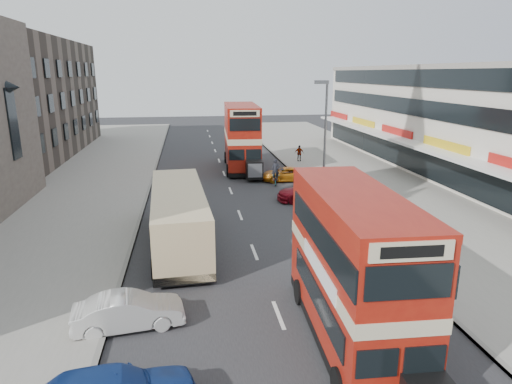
{
  "coord_description": "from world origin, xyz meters",
  "views": [
    {
      "loc": [
        -3.05,
        -12.3,
        8.64
      ],
      "look_at": [
        -0.12,
        6.66,
        3.46
      ],
      "focal_mm": 31.16,
      "sensor_mm": 36.0,
      "label": 1
    }
  ],
  "objects_px": {
    "car_left_front": "(129,311)",
    "cyclist": "(275,176)",
    "coach": "(179,215)",
    "pedestrian_far": "(299,153)",
    "bus_main": "(353,268)",
    "street_lamp": "(324,129)",
    "car_right_b": "(285,174)",
    "pedestrian_near": "(353,189)",
    "car_right_a": "(310,191)",
    "bus_second": "(242,137)"
  },
  "relations": [
    {
      "from": "car_left_front",
      "to": "car_right_a",
      "type": "height_order",
      "value": "car_right_a"
    },
    {
      "from": "bus_second",
      "to": "coach",
      "type": "bearing_deg",
      "value": 76.41
    },
    {
      "from": "pedestrian_far",
      "to": "cyclist",
      "type": "height_order",
      "value": "cyclist"
    },
    {
      "from": "coach",
      "to": "car_right_a",
      "type": "bearing_deg",
      "value": 35.21
    },
    {
      "from": "car_right_b",
      "to": "pedestrian_near",
      "type": "bearing_deg",
      "value": 27.12
    },
    {
      "from": "bus_main",
      "to": "car_left_front",
      "type": "relative_size",
      "value": 2.38
    },
    {
      "from": "car_left_front",
      "to": "pedestrian_near",
      "type": "xyz_separation_m",
      "value": [
        13.18,
        13.46,
        0.39
      ]
    },
    {
      "from": "bus_second",
      "to": "street_lamp",
      "type": "bearing_deg",
      "value": 118.95
    },
    {
      "from": "car_right_a",
      "to": "pedestrian_far",
      "type": "distance_m",
      "value": 13.57
    },
    {
      "from": "bus_main",
      "to": "street_lamp",
      "type": "bearing_deg",
      "value": -101.71
    },
    {
      "from": "car_left_front",
      "to": "car_right_b",
      "type": "xyz_separation_m",
      "value": [
        10.08,
        20.47,
        -0.06
      ]
    },
    {
      "from": "bus_main",
      "to": "cyclist",
      "type": "height_order",
      "value": "bus_main"
    },
    {
      "from": "street_lamp",
      "to": "car_left_front",
      "type": "bearing_deg",
      "value": -126.48
    },
    {
      "from": "coach",
      "to": "pedestrian_far",
      "type": "distance_m",
      "value": 23.31
    },
    {
      "from": "bus_main",
      "to": "bus_second",
      "type": "height_order",
      "value": "bus_second"
    },
    {
      "from": "coach",
      "to": "pedestrian_far",
      "type": "xyz_separation_m",
      "value": [
        11.45,
        20.3,
        -0.66
      ]
    },
    {
      "from": "pedestrian_near",
      "to": "cyclist",
      "type": "height_order",
      "value": "cyclist"
    },
    {
      "from": "car_right_a",
      "to": "car_right_b",
      "type": "height_order",
      "value": "car_right_a"
    },
    {
      "from": "car_left_front",
      "to": "cyclist",
      "type": "distance_m",
      "value": 21.39
    },
    {
      "from": "cyclist",
      "to": "pedestrian_near",
      "type": "bearing_deg",
      "value": -47.53
    },
    {
      "from": "bus_main",
      "to": "car_right_b",
      "type": "height_order",
      "value": "bus_main"
    },
    {
      "from": "bus_second",
      "to": "car_left_front",
      "type": "xyz_separation_m",
      "value": [
        -7.13,
        -25.75,
        -2.36
      ]
    },
    {
      "from": "car_right_b",
      "to": "cyclist",
      "type": "xyz_separation_m",
      "value": [
        -1.05,
        -1.08,
        0.12
      ]
    },
    {
      "from": "coach",
      "to": "car_left_front",
      "type": "relative_size",
      "value": 2.73
    },
    {
      "from": "street_lamp",
      "to": "car_right_b",
      "type": "bearing_deg",
      "value": 111.41
    },
    {
      "from": "cyclist",
      "to": "pedestrian_far",
      "type": "bearing_deg",
      "value": 71.92
    },
    {
      "from": "car_right_b",
      "to": "pedestrian_far",
      "type": "distance_m",
      "value": 8.03
    },
    {
      "from": "car_right_a",
      "to": "cyclist",
      "type": "relative_size",
      "value": 2.26
    },
    {
      "from": "car_left_front",
      "to": "pedestrian_near",
      "type": "height_order",
      "value": "pedestrian_near"
    },
    {
      "from": "car_right_b",
      "to": "car_right_a",
      "type": "bearing_deg",
      "value": 7.5
    },
    {
      "from": "car_right_b",
      "to": "pedestrian_far",
      "type": "relative_size",
      "value": 2.57
    },
    {
      "from": "bus_second",
      "to": "pedestrian_near",
      "type": "height_order",
      "value": "bus_second"
    },
    {
      "from": "bus_main",
      "to": "car_left_front",
      "type": "distance_m",
      "value": 7.81
    },
    {
      "from": "pedestrian_near",
      "to": "car_right_b",
      "type": "bearing_deg",
      "value": -62.58
    },
    {
      "from": "cyclist",
      "to": "car_left_front",
      "type": "bearing_deg",
      "value": -107.52
    },
    {
      "from": "bus_main",
      "to": "pedestrian_far",
      "type": "bearing_deg",
      "value": -98.53
    },
    {
      "from": "car_right_a",
      "to": "pedestrian_near",
      "type": "bearing_deg",
      "value": 64.67
    },
    {
      "from": "car_right_b",
      "to": "cyclist",
      "type": "height_order",
      "value": "cyclist"
    },
    {
      "from": "street_lamp",
      "to": "coach",
      "type": "xyz_separation_m",
      "value": [
        -10.18,
        -8.4,
        -3.19
      ]
    },
    {
      "from": "coach",
      "to": "car_right_b",
      "type": "distance_m",
      "value": 15.42
    },
    {
      "from": "coach",
      "to": "pedestrian_near",
      "type": "bearing_deg",
      "value": 23.93
    },
    {
      "from": "street_lamp",
      "to": "cyclist",
      "type": "relative_size",
      "value": 3.99
    },
    {
      "from": "coach",
      "to": "car_right_a",
      "type": "distance_m",
      "value": 11.32
    },
    {
      "from": "street_lamp",
      "to": "car_right_a",
      "type": "bearing_deg",
      "value": -132.84
    },
    {
      "from": "street_lamp",
      "to": "car_right_b",
      "type": "xyz_separation_m",
      "value": [
        -1.75,
        4.47,
        -4.23
      ]
    },
    {
      "from": "bus_second",
      "to": "pedestrian_far",
      "type": "xyz_separation_m",
      "value": [
        5.98,
        2.14,
        -2.05
      ]
    },
    {
      "from": "car_right_b",
      "to": "cyclist",
      "type": "bearing_deg",
      "value": -40.84
    },
    {
      "from": "street_lamp",
      "to": "bus_main",
      "type": "distance_m",
      "value": 18.49
    },
    {
      "from": "bus_second",
      "to": "car_right_a",
      "type": "height_order",
      "value": "bus_second"
    },
    {
      "from": "car_right_a",
      "to": "car_right_b",
      "type": "distance_m",
      "value": 5.9
    }
  ]
}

